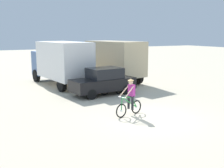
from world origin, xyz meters
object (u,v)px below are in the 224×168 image
at_px(box_truck_avon_van, 61,61).
at_px(cyclist_orange_shirt, 130,99).
at_px(box_truck_tan_camper, 110,59).
at_px(bicycle_spare, 112,89).
at_px(sedan_parked, 103,81).

bearing_deg(box_truck_avon_van, cyclist_orange_shirt, -88.04).
bearing_deg(cyclist_orange_shirt, box_truck_tan_camper, 67.19).
height_order(cyclist_orange_shirt, bicycle_spare, cyclist_orange_shirt).
bearing_deg(box_truck_avon_van, sedan_parked, -73.95).
relative_size(box_truck_tan_camper, cyclist_orange_shirt, 3.86).
relative_size(sedan_parked, cyclist_orange_shirt, 2.38).
height_order(sedan_parked, cyclist_orange_shirt, cyclist_orange_shirt).
xyz_separation_m(box_truck_avon_van, sedan_parked, (1.32, -4.60, -0.99)).
bearing_deg(box_truck_avon_van, bicycle_spare, -69.73).
bearing_deg(sedan_parked, box_truck_avon_van, 106.05).
relative_size(box_truck_avon_van, cyclist_orange_shirt, 3.82).
bearing_deg(sedan_parked, bicycle_spare, -31.68).
relative_size(box_truck_avon_van, bicycle_spare, 4.20).
xyz_separation_m(sedan_parked, bicycle_spare, (0.49, -0.30, -0.48)).
bearing_deg(bicycle_spare, cyclist_orange_shirt, -108.21).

